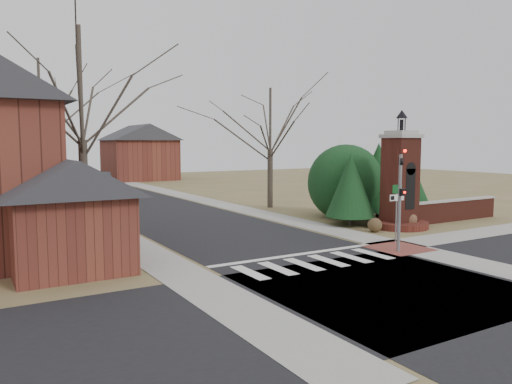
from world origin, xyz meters
TOP-DOWN VIEW (x-y plane):
  - ground at (0.00, 0.00)m, footprint 120.00×120.00m
  - main_street at (0.00, 22.00)m, footprint 8.00×70.00m
  - cross_street at (0.00, -3.00)m, footprint 120.00×8.00m
  - crosswalk_zone at (0.00, 0.80)m, footprint 8.00×2.20m
  - stop_bar at (0.00, 2.30)m, footprint 8.00×0.35m
  - sidewalk_right_main at (5.20, 22.00)m, footprint 2.00×60.00m
  - sidewalk_left at (-5.20, 22.00)m, footprint 2.00×60.00m
  - curb_apron at (4.80, 1.00)m, footprint 2.40×2.40m
  - traffic_signal_pole at (4.30, 0.57)m, footprint 0.28×0.41m
  - sign_post at (5.59, 1.99)m, footprint 0.90×0.07m
  - brick_gate_monument at (9.00, 4.99)m, footprint 3.20×3.20m
  - brick_garden_wall at (13.50, 5.00)m, footprint 7.50×0.50m
  - garage_left at (-8.52, 4.49)m, footprint 4.80×4.80m
  - house_distant_right at (7.99, 47.99)m, footprint 8.80×8.80m
  - evergreen_near at (7.20, 7.00)m, footprint 2.80×2.80m
  - evergreen_mid at (10.50, 8.20)m, footprint 3.40×3.40m
  - evergreen_far at (12.50, 7.20)m, footprint 2.40×2.40m
  - evergreen_mass at (9.00, 9.50)m, footprint 4.80×4.80m
  - bare_tree_0 at (-7.00, 9.00)m, footprint 8.05×8.05m
  - bare_tree_1 at (-7.00, 22.00)m, footprint 8.40×8.40m
  - bare_tree_2 at (-7.50, 35.00)m, footprint 7.35×7.35m
  - bare_tree_3 at (7.50, 16.00)m, footprint 7.00×7.00m
  - pickup_truck at (-3.40, 26.71)m, footprint 2.78×5.31m
  - distant_car at (1.60, 41.47)m, footprint 2.09×4.77m
  - dry_shrub_left at (6.80, 4.60)m, footprint 0.76×0.76m
  - dry_shrub_right at (9.30, 4.60)m, footprint 0.96×0.96m

SIDE VIEW (x-z plane):
  - ground at x=0.00m, z-range 0.00..0.00m
  - main_street at x=0.00m, z-range 0.00..0.01m
  - cross_street at x=0.00m, z-range 0.00..0.01m
  - crosswalk_zone at x=0.00m, z-range 0.00..0.02m
  - stop_bar at x=0.00m, z-range 0.00..0.02m
  - sidewalk_right_main at x=5.20m, z-range 0.00..0.02m
  - sidewalk_left at x=-5.20m, z-range 0.00..0.02m
  - curb_apron at x=4.80m, z-range 0.00..0.02m
  - dry_shrub_left at x=6.80m, z-range 0.00..0.76m
  - dry_shrub_right at x=9.30m, z-range 0.00..0.96m
  - brick_garden_wall at x=13.50m, z-range 0.01..1.31m
  - pickup_truck at x=-3.40m, z-range 0.00..1.43m
  - distant_car at x=1.60m, z-range 0.00..1.53m
  - evergreen_far at x=12.50m, z-range 0.25..3.55m
  - sign_post at x=5.59m, z-range 0.57..3.32m
  - brick_gate_monument at x=9.00m, z-range -1.07..5.40m
  - garage_left at x=-8.52m, z-range 0.09..4.38m
  - evergreen_near at x=7.20m, z-range 0.25..4.35m
  - evergreen_mass at x=9.00m, z-range 0.00..4.80m
  - traffic_signal_pole at x=4.30m, z-range 0.34..4.84m
  - evergreen_mid at x=10.50m, z-range 0.25..4.95m
  - house_distant_right at x=7.99m, z-range 0.00..7.30m
  - bare_tree_3 at x=7.50m, z-range 1.84..11.54m
  - bare_tree_2 at x=-7.50m, z-range 1.93..12.12m
  - bare_tree_0 at x=-7.00m, z-range 2.12..13.27m
  - bare_tree_1 at x=-7.00m, z-range 2.21..13.85m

